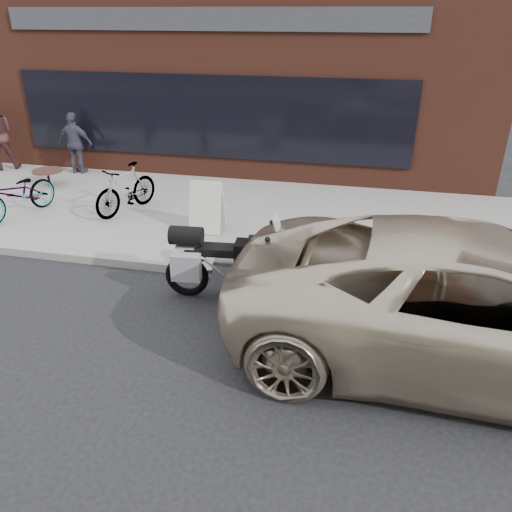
{
  "coord_description": "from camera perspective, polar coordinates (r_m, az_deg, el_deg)",
  "views": [
    {
      "loc": [
        1.92,
        -3.09,
        4.09
      ],
      "look_at": [
        0.5,
        3.3,
        0.85
      ],
      "focal_mm": 35.0,
      "sensor_mm": 36.0,
      "label": 1
    }
  ],
  "objects": [
    {
      "name": "motorcycle",
      "position": [
        7.61,
        -3.49,
        -0.89
      ],
      "size": [
        2.25,
        0.85,
        1.42
      ],
      "rotation": [
        0.0,
        0.0,
        0.09
      ],
      "color": "black",
      "rests_on": "ground"
    },
    {
      "name": "cafe_table",
      "position": [
        13.46,
        -22.75,
        8.93
      ],
      "size": [
        0.71,
        0.71,
        0.41
      ],
      "color": "black",
      "rests_on": "near_sidewalk"
    },
    {
      "name": "sandwich_sign",
      "position": [
        9.84,
        -5.62,
        5.72
      ],
      "size": [
        0.63,
        0.58,
        1.0
      ],
      "rotation": [
        0.0,
        0.0,
        0.01
      ],
      "color": "beige",
      "rests_on": "near_sidewalk"
    },
    {
      "name": "bicycle_rear",
      "position": [
        11.08,
        -14.65,
        7.45
      ],
      "size": [
        1.05,
        1.77,
        1.03
      ],
      "primitive_type": "imported",
      "rotation": [
        0.0,
        0.0,
        -0.36
      ],
      "color": "gray",
      "rests_on": "near_sidewalk"
    },
    {
      "name": "cafe_patron_right",
      "position": [
        14.21,
        -19.92,
        12.02
      ],
      "size": [
        0.94,
        0.39,
        1.6
      ],
      "primitive_type": "imported",
      "rotation": [
        0.0,
        0.0,
        3.14
      ],
      "color": "#3D3B4C",
      "rests_on": "near_sidewalk"
    },
    {
      "name": "storefront",
      "position": [
        17.61,
        -0.4,
        20.32
      ],
      "size": [
        14.0,
        10.07,
        4.5
      ],
      "color": "#56271B",
      "rests_on": "ground"
    },
    {
      "name": "bicycle_front",
      "position": [
        11.61,
        -25.66,
        6.41
      ],
      "size": [
        1.16,
        1.97,
        0.98
      ],
      "primitive_type": "imported",
      "rotation": [
        0.0,
        0.0,
        -0.29
      ],
      "color": "gray",
      "rests_on": "near_sidewalk"
    },
    {
      "name": "ground",
      "position": [
        5.47,
        -13.84,
        -23.07
      ],
      "size": [
        120.0,
        120.0,
        0.0
      ],
      "primitive_type": "plane",
      "color": "black",
      "rests_on": "ground"
    },
    {
      "name": "near_sidewalk",
      "position": [
        11.03,
        1.66,
        4.96
      ],
      "size": [
        44.0,
        6.0,
        0.15
      ],
      "primitive_type": "cube",
      "color": "gray",
      "rests_on": "ground"
    },
    {
      "name": "minivan",
      "position": [
        6.72,
        24.49,
        -4.94
      ],
      "size": [
        6.34,
        3.12,
        1.73
      ],
      "primitive_type": "imported",
      "rotation": [
        0.0,
        0.0,
        1.53
      ],
      "color": "#C5B299",
      "rests_on": "ground"
    }
  ]
}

